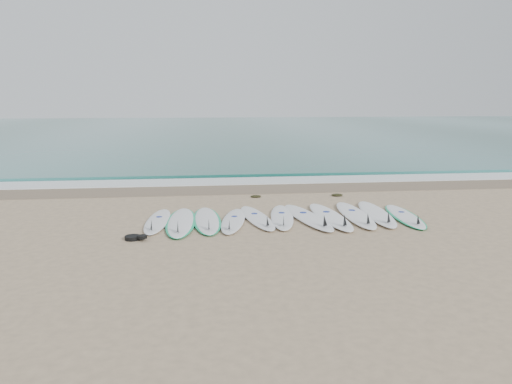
{
  "coord_description": "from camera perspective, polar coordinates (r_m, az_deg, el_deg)",
  "views": [
    {
      "loc": [
        -1.97,
        -11.24,
        2.84
      ],
      "look_at": [
        -0.46,
        1.5,
        0.4
      ],
      "focal_mm": 35.0,
      "sensor_mm": 36.0,
      "label": 1
    }
  ],
  "objects": [
    {
      "name": "surfboard_1",
      "position": [
        11.48,
        -8.58,
        -3.41
      ],
      "size": [
        0.76,
        2.82,
        0.36
      ],
      "rotation": [
        0.0,
        0.0,
        -0.03
      ],
      "color": "white",
      "rests_on": "ground"
    },
    {
      "name": "surfboard_8",
      "position": [
        12.22,
        11.34,
        -2.58
      ],
      "size": [
        0.72,
        2.9,
        0.37
      ],
      "rotation": [
        0.0,
        0.0,
        -0.04
      ],
      "color": "white",
      "rests_on": "ground"
    },
    {
      "name": "seaweed_far",
      "position": [
        14.76,
        9.25,
        -0.33
      ],
      "size": [
        0.34,
        0.27,
        0.07
      ],
      "primitive_type": "ellipsoid",
      "color": "black",
      "rests_on": "ground"
    },
    {
      "name": "foam_band",
      "position": [
        17.09,
        -0.07,
        1.27
      ],
      "size": [
        120.0,
        1.4,
        0.04
      ],
      "primitive_type": "cube",
      "color": "silver",
      "rests_on": "ground"
    },
    {
      "name": "surfboard_7",
      "position": [
        11.94,
        8.55,
        -2.8
      ],
      "size": [
        0.72,
        2.92,
        0.37
      ],
      "rotation": [
        0.0,
        0.0,
        0.04
      ],
      "color": "white",
      "rests_on": "ground"
    },
    {
      "name": "surfboard_3",
      "position": [
        11.47,
        -2.64,
        -3.3
      ],
      "size": [
        0.92,
        2.5,
        0.31
      ],
      "rotation": [
        0.0,
        0.0,
        -0.17
      ],
      "color": "silver",
      "rests_on": "ground"
    },
    {
      "name": "ocean",
      "position": [
        43.87,
        -4.23,
        7.06
      ],
      "size": [
        120.0,
        55.0,
        0.03
      ],
      "primitive_type": "cube",
      "color": "#2A6D67",
      "rests_on": "ground"
    },
    {
      "name": "wet_sand_band",
      "position": [
        15.72,
        0.53,
        0.38
      ],
      "size": [
        120.0,
        1.8,
        0.01
      ],
      "primitive_type": "cube",
      "color": "#715F4B",
      "rests_on": "ground"
    },
    {
      "name": "seaweed_near",
      "position": [
        14.39,
        -0.02,
        -0.49
      ],
      "size": [
        0.31,
        0.24,
        0.06
      ],
      "primitive_type": "ellipsoid",
      "color": "black",
      "rests_on": "ground"
    },
    {
      "name": "surfboard_5",
      "position": [
        11.81,
        3.0,
        -2.88
      ],
      "size": [
        0.87,
        2.61,
        0.33
      ],
      "rotation": [
        0.0,
        0.0,
        -0.13
      ],
      "color": "white",
      "rests_on": "ground"
    },
    {
      "name": "surfboard_2",
      "position": [
        11.58,
        -5.62,
        -3.22
      ],
      "size": [
        0.7,
        2.69,
        0.34
      ],
      "rotation": [
        0.0,
        0.0,
        0.02
      ],
      "color": "white",
      "rests_on": "ground"
    },
    {
      "name": "surfboard_9",
      "position": [
        12.45,
        13.66,
        -2.43
      ],
      "size": [
        0.87,
        2.91,
        0.37
      ],
      "rotation": [
        0.0,
        0.0,
        -0.1
      ],
      "color": "white",
      "rests_on": "ground"
    },
    {
      "name": "leash_coil",
      "position": [
        10.43,
        -13.69,
        -5.07
      ],
      "size": [
        0.46,
        0.36,
        0.11
      ],
      "color": "black",
      "rests_on": "ground"
    },
    {
      "name": "surfboard_6",
      "position": [
        11.82,
        6.02,
        -2.88
      ],
      "size": [
        1.0,
        2.9,
        0.36
      ],
      "rotation": [
        0.0,
        0.0,
        0.15
      ],
      "color": "white",
      "rests_on": "ground"
    },
    {
      "name": "ground",
      "position": [
        11.76,
        3.08,
        -3.23
      ],
      "size": [
        120.0,
        120.0,
        0.0
      ],
      "primitive_type": "plane",
      "color": "tan"
    },
    {
      "name": "surfboard_10",
      "position": [
        12.45,
        16.67,
        -2.66
      ],
      "size": [
        0.85,
        2.58,
        0.32
      ],
      "rotation": [
        0.0,
        0.0,
        -0.09
      ],
      "color": "white",
      "rests_on": "ground"
    },
    {
      "name": "wave_crest",
      "position": [
        18.56,
        -0.61,
        2.12
      ],
      "size": [
        120.0,
        1.0,
        0.1
      ],
      "primitive_type": "cube",
      "color": "#2A6D67",
      "rests_on": "ground"
    },
    {
      "name": "surfboard_0",
      "position": [
        11.64,
        -11.22,
        -3.29
      ],
      "size": [
        0.67,
        2.47,
        0.31
      ],
      "rotation": [
        0.0,
        0.0,
        -0.07
      ],
      "color": "white",
      "rests_on": "ground"
    },
    {
      "name": "surfboard_4",
      "position": [
        11.73,
        0.19,
        -2.97
      ],
      "size": [
        0.85,
        2.6,
        0.33
      ],
      "rotation": [
        0.0,
        0.0,
        0.13
      ],
      "color": "white",
      "rests_on": "ground"
    }
  ]
}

